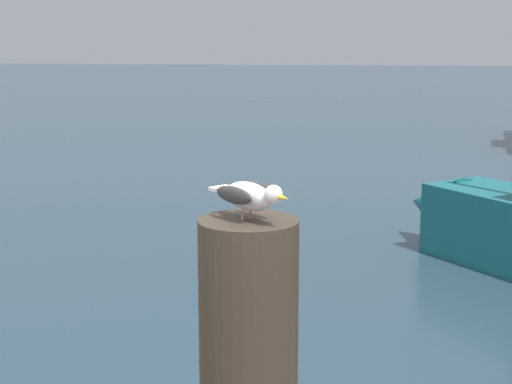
# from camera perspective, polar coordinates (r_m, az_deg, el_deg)

# --- Properties ---
(mooring_post) EXTENTS (0.36, 0.36, 1.02)m
(mooring_post) POSITION_cam_1_polar(r_m,az_deg,el_deg) (3.03, -0.51, -11.36)
(mooring_post) COLOR #382D23
(mooring_post) RESTS_ON harbor_quay
(seagull) EXTENTS (0.32, 0.31, 0.14)m
(seagull) POSITION_cam_1_polar(r_m,az_deg,el_deg) (2.85, -0.45, -0.22)
(seagull) COLOR tan
(seagull) RESTS_ON mooring_post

